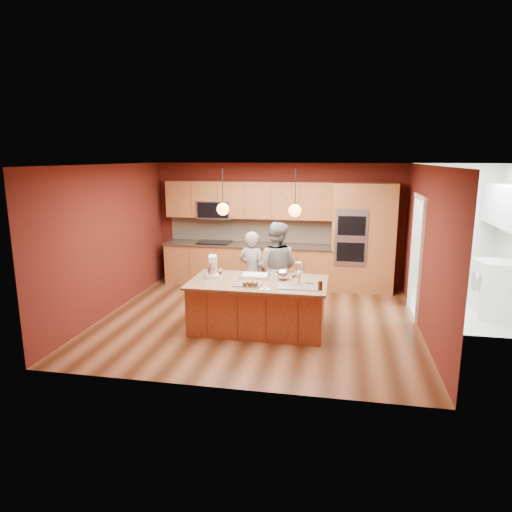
% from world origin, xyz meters
% --- Properties ---
extents(floor, '(5.50, 5.50, 0.00)m').
position_xyz_m(floor, '(0.00, 0.00, 0.00)').
color(floor, '#422210').
rests_on(floor, ground).
extents(ceiling, '(5.50, 5.50, 0.00)m').
position_xyz_m(ceiling, '(0.00, 0.00, 2.70)').
color(ceiling, white).
rests_on(ceiling, ground).
extents(wall_back, '(5.50, 0.00, 5.50)m').
position_xyz_m(wall_back, '(0.00, 2.50, 1.35)').
color(wall_back, '#4F1711').
rests_on(wall_back, ground).
extents(wall_front, '(5.50, 0.00, 5.50)m').
position_xyz_m(wall_front, '(0.00, -2.50, 1.35)').
color(wall_front, '#4F1711').
rests_on(wall_front, ground).
extents(wall_left, '(0.00, 5.00, 5.00)m').
position_xyz_m(wall_left, '(-2.75, 0.00, 1.35)').
color(wall_left, '#4F1711').
rests_on(wall_left, ground).
extents(wall_right, '(0.00, 5.00, 5.00)m').
position_xyz_m(wall_right, '(2.75, 0.00, 1.35)').
color(wall_right, '#4F1711').
rests_on(wall_right, ground).
extents(cabinet_run, '(3.74, 0.64, 2.30)m').
position_xyz_m(cabinet_run, '(-0.68, 2.25, 0.98)').
color(cabinet_run, brown).
rests_on(cabinet_run, floor).
extents(oven_column, '(1.30, 0.62, 2.30)m').
position_xyz_m(oven_column, '(1.85, 2.19, 1.15)').
color(oven_column, brown).
rests_on(oven_column, floor).
extents(doorway_trim, '(0.08, 1.11, 2.20)m').
position_xyz_m(doorway_trim, '(2.73, 0.80, 1.05)').
color(doorway_trim, white).
rests_on(doorway_trim, wall_right).
extents(laundry_room, '(2.60, 2.70, 2.70)m').
position_xyz_m(laundry_room, '(4.35, 1.20, 1.95)').
color(laundry_room, silver).
rests_on(laundry_room, ground).
extents(pendant_left, '(0.20, 0.20, 0.80)m').
position_xyz_m(pendant_left, '(-0.50, -0.43, 2.00)').
color(pendant_left, black).
rests_on(pendant_left, ceiling).
extents(pendant_right, '(0.20, 0.20, 0.80)m').
position_xyz_m(pendant_right, '(0.66, -0.43, 2.00)').
color(pendant_right, black).
rests_on(pendant_right, ceiling).
extents(island, '(2.25, 1.26, 1.21)m').
position_xyz_m(island, '(0.10, -0.43, 0.42)').
color(island, brown).
rests_on(island, floor).
extents(person_left, '(0.63, 0.51, 1.51)m').
position_xyz_m(person_left, '(-0.19, 0.46, 0.75)').
color(person_left, black).
rests_on(person_left, floor).
extents(person_right, '(0.89, 0.74, 1.69)m').
position_xyz_m(person_right, '(0.25, 0.46, 0.85)').
color(person_right, slate).
rests_on(person_right, floor).
extents(stand_mixer, '(0.25, 0.31, 0.37)m').
position_xyz_m(stand_mixer, '(-0.72, -0.32, 0.99)').
color(stand_mixer, white).
rests_on(stand_mixer, island).
extents(sheet_cake, '(0.49, 0.37, 0.05)m').
position_xyz_m(sheet_cake, '(-0.02, -0.18, 0.85)').
color(sheet_cake, '#B9BAC0').
rests_on(sheet_cake, island).
extents(cooling_rack, '(0.45, 0.33, 0.02)m').
position_xyz_m(cooling_rack, '(-0.04, -0.69, 0.84)').
color(cooling_rack, '#A7A8AE').
rests_on(cooling_rack, island).
extents(mixing_bowl, '(0.23, 0.23, 0.19)m').
position_xyz_m(mixing_bowl, '(0.47, -0.26, 0.92)').
color(mixing_bowl, silver).
rests_on(mixing_bowl, island).
extents(plate, '(0.17, 0.17, 0.01)m').
position_xyz_m(plate, '(0.27, -0.90, 0.84)').
color(plate, silver).
rests_on(plate, island).
extents(tumbler, '(0.07, 0.07, 0.14)m').
position_xyz_m(tumbler, '(1.11, -0.75, 0.90)').
color(tumbler, '#321B0A').
rests_on(tumbler, island).
extents(phone, '(0.14, 0.09, 0.01)m').
position_xyz_m(phone, '(0.92, -0.45, 0.83)').
color(phone, black).
rests_on(phone, island).
extents(cupcakes_left, '(0.25, 0.17, 0.07)m').
position_xyz_m(cupcakes_left, '(-0.75, -0.06, 0.86)').
color(cupcakes_left, '#C6844D').
rests_on(cupcakes_left, island).
extents(cupcakes_rack, '(0.25, 0.17, 0.08)m').
position_xyz_m(cupcakes_rack, '(0.02, -0.77, 0.88)').
color(cupcakes_rack, '#C6844D').
rests_on(cupcakes_rack, island).
extents(cupcakes_right, '(0.14, 0.14, 0.06)m').
position_xyz_m(cupcakes_right, '(0.66, -0.05, 0.86)').
color(cupcakes_right, '#C6844D').
rests_on(cupcakes_right, island).
extents(washer, '(0.79, 0.81, 1.02)m').
position_xyz_m(washer, '(4.22, 0.93, 0.51)').
color(washer, white).
rests_on(washer, floor).
extents(dryer, '(0.62, 0.64, 0.92)m').
position_xyz_m(dryer, '(4.22, 1.51, 0.46)').
color(dryer, white).
rests_on(dryer, floor).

